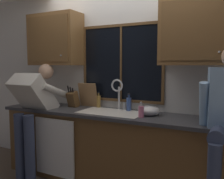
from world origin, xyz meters
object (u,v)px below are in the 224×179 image
object	(u,v)px
cutting_board	(88,95)
bottle_tall_clear	(99,101)
person_standing	(33,107)
knife_block	(73,99)
soap_dispenser	(141,111)
mixing_bowl	(150,111)
bottle_green_glass	(129,104)

from	to	relation	value
cutting_board	bottle_tall_clear	world-z (taller)	cutting_board
person_standing	knife_block	size ratio (longest dim) A/B	4.72
soap_dispenser	bottle_tall_clear	bearing A→B (deg)	155.13
knife_block	mixing_bowl	xyz separation A→B (m)	(1.13, -0.05, -0.06)
bottle_green_glass	bottle_tall_clear	bearing A→B (deg)	175.03
person_standing	cutting_board	size ratio (longest dim) A/B	4.51
mixing_bowl	bottle_tall_clear	size ratio (longest dim) A/B	1.09
person_standing	cutting_board	xyz separation A→B (m)	(0.53, 0.51, 0.14)
soap_dispenser	bottle_green_glass	size ratio (longest dim) A/B	0.81
bottle_tall_clear	person_standing	bearing A→B (deg)	-143.39
cutting_board	soap_dispenser	distance (m)	0.98
mixing_bowl	bottle_green_glass	xyz separation A→B (m)	(-0.33, 0.15, 0.04)
person_standing	cutting_board	bearing A→B (deg)	43.57
soap_dispenser	bottle_tall_clear	distance (m)	0.83
cutting_board	bottle_green_glass	size ratio (longest dim) A/B	1.53
soap_dispenser	bottle_tall_clear	xyz separation A→B (m)	(-0.75, 0.35, 0.02)
person_standing	knife_block	xyz separation A→B (m)	(0.37, 0.38, 0.08)
soap_dispenser	bottle_green_glass	bearing A→B (deg)	132.33
person_standing	soap_dispenser	distance (m)	1.46
soap_dispenser	cutting_board	bearing A→B (deg)	159.84
mixing_bowl	knife_block	bearing A→B (deg)	177.61
person_standing	bottle_green_glass	distance (m)	1.27
cutting_board	soap_dispenser	xyz separation A→B (m)	(0.91, -0.34, -0.10)
knife_block	cutting_board	size ratio (longest dim) A/B	0.96
knife_block	cutting_board	bearing A→B (deg)	37.80
knife_block	person_standing	bearing A→B (deg)	-134.16
mixing_bowl	cutting_board	bearing A→B (deg)	169.69
knife_block	cutting_board	distance (m)	0.22
person_standing	soap_dispenser	xyz separation A→B (m)	(1.45, 0.17, 0.04)
bottle_tall_clear	mixing_bowl	bearing A→B (deg)	-13.17
soap_dispenser	bottle_green_glass	xyz separation A→B (m)	(-0.28, 0.31, 0.02)
mixing_bowl	bottle_green_glass	size ratio (longest dim) A/B	1.05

